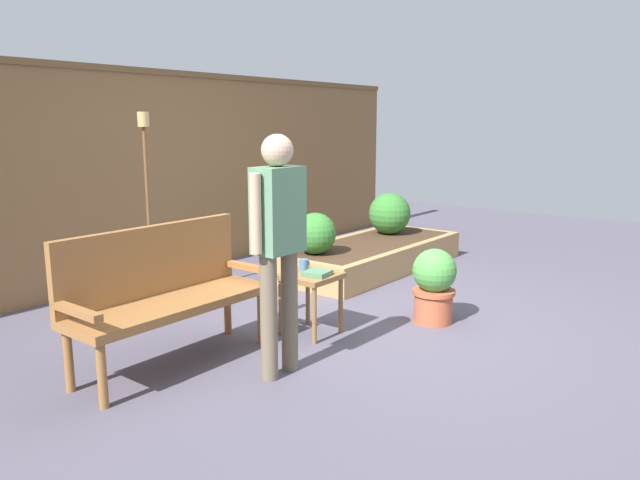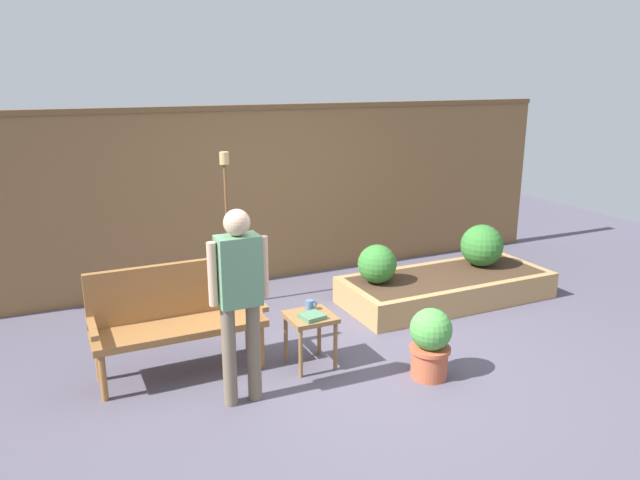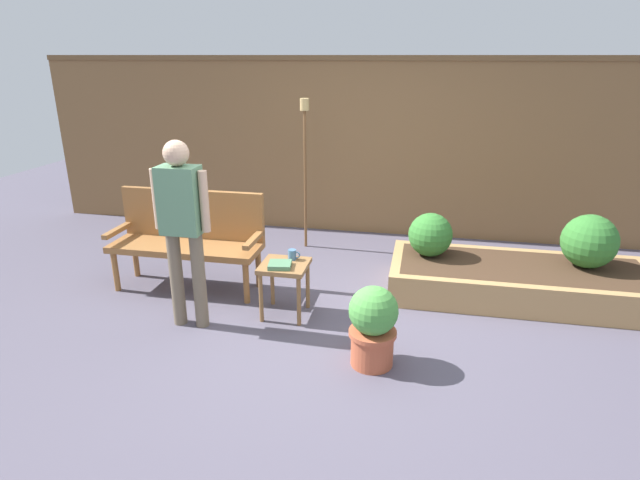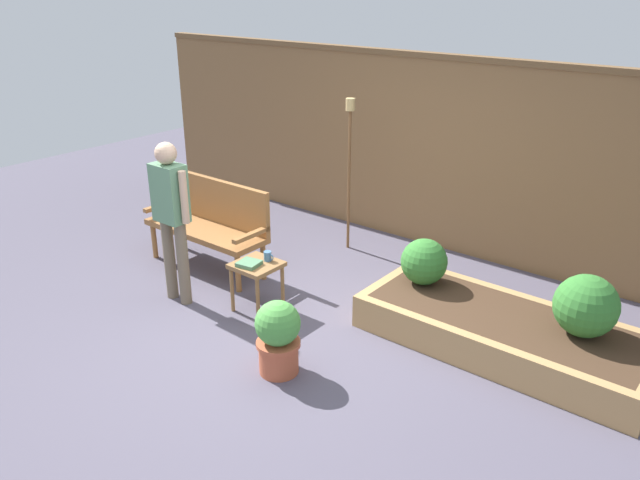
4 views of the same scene
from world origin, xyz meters
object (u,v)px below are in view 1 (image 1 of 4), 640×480
Objects in this scene: cup_on_table at (304,265)px; book_on_table at (317,273)px; garden_bench at (163,286)px; potted_boxwood at (434,284)px; shrub_near_bench at (315,233)px; shrub_far_corner at (390,213)px; side_table at (311,284)px; tiki_torch at (146,174)px; person_by_bench at (278,235)px.

cup_on_table is 0.20m from book_on_table.
potted_boxwood is (1.90, -1.05, -0.22)m from garden_bench.
shrub_far_corner reaches higher than shrub_near_bench.
garden_bench is 1.16m from side_table.
potted_boxwood is at bearing -37.03° from side_table.
shrub_far_corner is at bearing 19.27° from side_table.
cup_on_table is at bearing -162.50° from shrub_far_corner.
side_table is 0.28× the size of tiki_torch.
garden_bench reaches higher than cup_on_table.
book_on_table is 2.85m from shrub_far_corner.
book_on_table reaches higher than side_table.
garden_bench is at bearing -167.55° from shrub_near_bench.
cup_on_table is 1.43m from shrub_near_bench.
person_by_bench is (0.33, -0.76, 0.39)m from garden_bench.
shrub_far_corner is (2.65, 0.93, 0.15)m from side_table.
cup_on_table is 0.26× the size of shrub_near_bench.
shrub_far_corner is at bearing 20.45° from person_by_bench.
side_table is 0.17m from cup_on_table.
person_by_bench is at bearing -169.71° from book_on_table.
shrub_far_corner is at bearing 40.54° from potted_boxwood.
garden_bench is 13.26× the size of cup_on_table.
potted_boxwood is 1.70m from person_by_bench.
tiki_torch reaches higher than book_on_table.
book_on_table is at bearing -159.35° from shrub_far_corner.
person_by_bench is at bearing -155.45° from side_table.
cup_on_table reaches higher than book_on_table.
book_on_table is at bearing -83.68° from tiki_torch.
tiki_torch is at bearing 75.78° from person_by_bench.
tiki_torch reaches higher than garden_bench.
tiki_torch is at bearing 151.12° from shrub_near_bench.
person_by_bench is at bearing -66.31° from garden_bench.
cup_on_table is at bearing 61.76° from book_on_table.
garden_bench is 3.00× the size of side_table.
garden_bench is at bearing 151.09° from potted_boxwood.
garden_bench is 0.92× the size of person_by_bench.
shrub_far_corner is at bearing 0.00° from shrub_near_bench.
shrub_near_bench is 1.76m from tiki_torch.
tiki_torch is at bearing 164.57° from shrub_far_corner.
book_on_table is 1.93m from tiki_torch.
shrub_near_bench is at bearing 32.86° from person_by_bench.
person_by_bench is (-0.74, -0.34, 0.54)m from side_table.
potted_boxwood is at bearing -139.46° from shrub_far_corner.
garden_bench is 1.16m from cup_on_table.
shrub_near_bench is (2.28, 0.50, -0.03)m from garden_bench.
potted_boxwood is at bearing -43.02° from cup_on_table.
person_by_bench reaches higher than garden_bench.
tiki_torch is (-0.26, 1.61, 0.65)m from cup_on_table.
garden_bench reaches higher than book_on_table.
side_table is 1.13× the size of shrub_near_bench.
person_by_bench reaches higher than cup_on_table.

